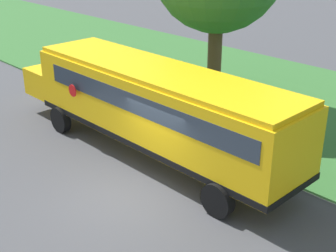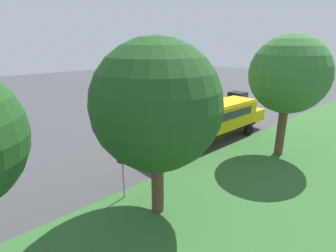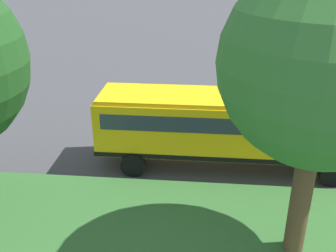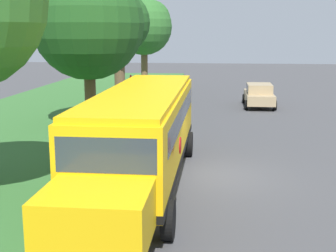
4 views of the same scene
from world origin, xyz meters
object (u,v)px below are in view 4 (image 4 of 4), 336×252
at_px(school_bus, 142,129).
at_px(oak_tree_roadside_mid, 89,23).
at_px(car_tan_nearest, 259,94).
at_px(oak_tree_far_end, 118,23).
at_px(oak_tree_across_road, 146,25).
at_px(stop_sign, 131,94).

relative_size(school_bus, oak_tree_roadside_mid, 1.49).
relative_size(car_tan_nearest, oak_tree_roadside_mid, 0.53).
xyz_separation_m(school_bus, car_tan_nearest, (5.16, 17.27, -1.05)).
distance_m(oak_tree_far_end, oak_tree_across_road, 9.33).
distance_m(car_tan_nearest, oak_tree_roadside_mid, 13.13).
distance_m(oak_tree_roadside_mid, stop_sign, 4.25).
height_order(oak_tree_far_end, oak_tree_across_road, oak_tree_across_road).
bearing_deg(car_tan_nearest, stop_sign, -135.46).
bearing_deg(school_bus, oak_tree_across_road, 98.48).
relative_size(school_bus, stop_sign, 4.53).
height_order(oak_tree_roadside_mid, stop_sign, oak_tree_roadside_mid).
bearing_deg(oak_tree_across_road, oak_tree_far_end, -92.39).
bearing_deg(oak_tree_far_end, oak_tree_across_road, 87.61).
xyz_separation_m(oak_tree_roadside_mid, oak_tree_across_road, (0.40, 16.50, 0.11)).
xyz_separation_m(oak_tree_roadside_mid, stop_sign, (2.01, 0.67, -3.68)).
bearing_deg(school_bus, stop_sign, 102.64).
relative_size(car_tan_nearest, oak_tree_far_end, 0.57).
xyz_separation_m(school_bus, stop_sign, (-2.24, 9.99, -0.19)).
relative_size(oak_tree_roadside_mid, oak_tree_far_end, 1.08).
xyz_separation_m(oak_tree_across_road, stop_sign, (1.61, -15.83, -3.79)).
distance_m(oak_tree_roadside_mid, oak_tree_far_end, 7.18).
distance_m(car_tan_nearest, oak_tree_far_end, 10.52).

